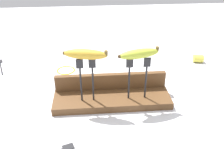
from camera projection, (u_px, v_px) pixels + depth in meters
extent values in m
plane|color=silver|center=(112.00, 102.00, 1.03)|extent=(3.00, 3.00, 0.00)
cube|color=brown|center=(112.00, 99.00, 1.03)|extent=(0.46, 0.14, 0.03)
cube|color=brown|center=(111.00, 81.00, 1.05)|extent=(0.46, 0.02, 0.07)
cylinder|color=black|center=(81.00, 85.00, 0.96)|extent=(0.01, 0.01, 0.14)
cube|color=black|center=(80.00, 64.00, 0.92)|extent=(0.03, 0.00, 0.04)
cylinder|color=black|center=(93.00, 84.00, 0.96)|extent=(0.01, 0.01, 0.14)
cube|color=black|center=(92.00, 63.00, 0.92)|extent=(0.03, 0.00, 0.04)
cylinder|color=black|center=(129.00, 83.00, 0.98)|extent=(0.01, 0.01, 0.14)
cube|color=black|center=(130.00, 63.00, 0.93)|extent=(0.03, 0.00, 0.04)
cylinder|color=black|center=(146.00, 82.00, 0.98)|extent=(0.01, 0.01, 0.14)
cube|color=black|center=(147.00, 62.00, 0.94)|extent=(0.03, 0.00, 0.04)
ellipsoid|color=gold|center=(85.00, 54.00, 0.90)|extent=(0.17, 0.07, 0.04)
cylinder|color=brown|center=(106.00, 53.00, 0.89)|extent=(0.01, 0.01, 0.02)
sphere|color=#3F2D19|center=(64.00, 53.00, 0.91)|extent=(0.01, 0.01, 0.01)
ellipsoid|color=#B2C138|center=(139.00, 54.00, 0.92)|extent=(0.16, 0.07, 0.04)
cylinder|color=brown|center=(157.00, 49.00, 0.93)|extent=(0.01, 0.01, 0.02)
sphere|color=#3F2D19|center=(120.00, 56.00, 0.90)|extent=(0.01, 0.01, 0.01)
cube|color=black|center=(68.00, 147.00, 0.82)|extent=(0.04, 0.04, 0.01)
cylinder|color=black|center=(1.00, 68.00, 1.28)|extent=(0.06, 0.13, 0.01)
cube|color=black|center=(0.00, 61.00, 1.35)|extent=(0.04, 0.04, 0.01)
cylinder|color=#DBD147|center=(198.00, 58.00, 1.34)|extent=(0.06, 0.05, 0.04)
cylinder|color=beige|center=(203.00, 59.00, 1.34)|extent=(0.01, 0.04, 0.04)
torus|color=gold|center=(66.00, 70.00, 1.26)|extent=(0.09, 0.09, 0.01)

